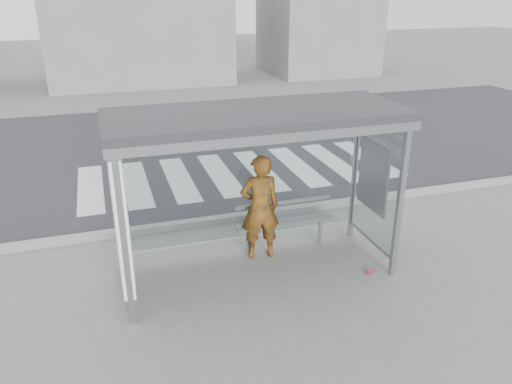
{
  "coord_description": "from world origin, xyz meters",
  "views": [
    {
      "loc": [
        -2.1,
        -6.51,
        4.23
      ],
      "look_at": [
        0.04,
        0.2,
        1.3
      ],
      "focal_mm": 35.0,
      "sensor_mm": 36.0,
      "label": 1
    }
  ],
  "objects_px": {
    "bus_shelter": "(232,155)",
    "bench": "(285,222)",
    "person": "(260,208)",
    "soda_can": "(370,271)"
  },
  "relations": [
    {
      "from": "person",
      "to": "soda_can",
      "type": "distance_m",
      "value": 2.02
    },
    {
      "from": "bus_shelter",
      "to": "soda_can",
      "type": "xyz_separation_m",
      "value": [
        2.07,
        -0.63,
        -1.95
      ]
    },
    {
      "from": "bus_shelter",
      "to": "soda_can",
      "type": "relative_size",
      "value": 32.66
    },
    {
      "from": "bench",
      "to": "bus_shelter",
      "type": "bearing_deg",
      "value": -153.44
    },
    {
      "from": "person",
      "to": "bench",
      "type": "height_order",
      "value": "person"
    },
    {
      "from": "bus_shelter",
      "to": "bench",
      "type": "relative_size",
      "value": 2.51
    },
    {
      "from": "bus_shelter",
      "to": "bench",
      "type": "bearing_deg",
      "value": 26.56
    },
    {
      "from": "bus_shelter",
      "to": "person",
      "type": "bearing_deg",
      "value": 36.61
    },
    {
      "from": "bench",
      "to": "person",
      "type": "bearing_deg",
      "value": -167.91
    },
    {
      "from": "bus_shelter",
      "to": "bench",
      "type": "xyz_separation_m",
      "value": [
        1.05,
        0.52,
        -1.46
      ]
    }
  ]
}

